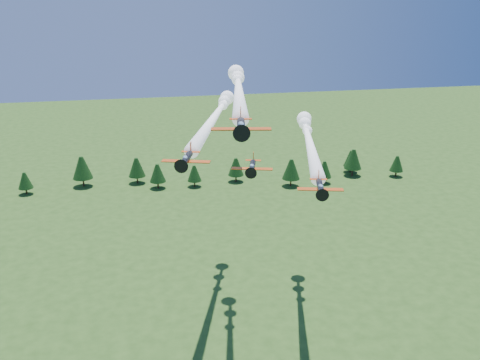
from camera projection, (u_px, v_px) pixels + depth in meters
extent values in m
cylinder|color=black|center=(241.00, 126.00, 75.25)|extent=(2.30, 6.29, 1.15)
cone|color=black|center=(242.00, 132.00, 71.85)|extent=(1.32, 1.23, 1.15)
cone|color=black|center=(242.00, 133.00, 71.20)|extent=(0.59, 0.60, 0.50)
cylinder|color=black|center=(242.00, 133.00, 71.01)|extent=(2.37, 0.50, 2.41)
cube|color=#D94D14|center=(241.00, 129.00, 74.94)|extent=(8.62, 3.13, 0.14)
cube|color=#D94D14|center=(241.00, 119.00, 79.08)|extent=(3.45, 1.59, 0.08)
cube|color=#D94D14|center=(241.00, 113.00, 78.88)|extent=(0.31, 1.09, 1.66)
ellipsoid|color=#7EA3C3|center=(241.00, 124.00, 74.13)|extent=(1.07, 1.51, 0.71)
sphere|color=white|center=(238.00, 81.00, 114.49)|extent=(2.30, 2.30, 2.30)
sphere|color=white|center=(238.00, 77.00, 119.43)|extent=(3.00, 3.00, 3.00)
sphere|color=white|center=(238.00, 74.00, 124.36)|extent=(3.70, 3.70, 3.70)
cylinder|color=black|center=(186.00, 158.00, 88.14)|extent=(2.81, 5.94, 1.09)
cone|color=black|center=(182.00, 165.00, 84.92)|extent=(1.34, 1.26, 1.09)
cone|color=black|center=(181.00, 166.00, 84.30)|extent=(0.61, 0.61, 0.48)
cylinder|color=black|center=(181.00, 166.00, 84.13)|extent=(2.20, 0.73, 2.29)
cube|color=#D94D14|center=(186.00, 161.00, 87.85)|extent=(8.14, 3.83, 0.13)
cube|color=#D94D14|center=(191.00, 152.00, 91.76)|extent=(3.29, 1.84, 0.08)
cube|color=#D94D14|center=(191.00, 147.00, 91.58)|extent=(0.41, 1.02, 1.58)
ellipsoid|color=#7EA3C3|center=(185.00, 158.00, 87.08)|extent=(1.14, 1.48, 0.68)
sphere|color=white|center=(222.00, 105.00, 130.21)|extent=(2.30, 2.30, 2.30)
sphere|color=white|center=(225.00, 101.00, 135.58)|extent=(3.00, 3.00, 3.00)
sphere|color=white|center=(228.00, 97.00, 140.94)|extent=(3.70, 3.70, 3.70)
cylinder|color=black|center=(320.00, 187.00, 88.38)|extent=(2.43, 5.60, 1.02)
cone|color=black|center=(322.00, 193.00, 85.34)|extent=(1.23, 1.15, 1.02)
cone|color=black|center=(322.00, 195.00, 84.77)|extent=(0.55, 0.56, 0.45)
cylinder|color=black|center=(322.00, 195.00, 84.60)|extent=(2.08, 0.60, 2.15)
cube|color=#D94D14|center=(320.00, 189.00, 88.10)|extent=(7.67, 3.30, 0.12)
cube|color=#D94D14|center=(318.00, 179.00, 91.79)|extent=(3.09, 1.61, 0.07)
cube|color=#D94D14|center=(319.00, 174.00, 91.61)|extent=(0.34, 0.96, 1.48)
ellipsoid|color=#7EA3C3|center=(321.00, 186.00, 87.38)|extent=(1.03, 1.38, 0.64)
sphere|color=white|center=(306.00, 129.00, 125.75)|extent=(2.30, 2.30, 2.30)
sphere|color=white|center=(305.00, 125.00, 130.49)|extent=(3.00, 3.00, 3.00)
sphere|color=white|center=(304.00, 120.00, 135.23)|extent=(3.70, 3.70, 3.70)
cylinder|color=black|center=(252.00, 166.00, 96.51)|extent=(2.48, 5.47, 1.00)
cone|color=black|center=(251.00, 172.00, 93.54)|extent=(1.21, 1.15, 1.00)
cone|color=black|center=(251.00, 173.00, 92.98)|extent=(0.55, 0.56, 0.44)
cylinder|color=black|center=(251.00, 173.00, 92.82)|extent=(2.03, 0.63, 2.10)
cube|color=#D94D14|center=(252.00, 169.00, 96.24)|extent=(7.49, 3.38, 0.12)
cube|color=#D94D14|center=(253.00, 160.00, 99.84)|extent=(3.02, 1.63, 0.07)
cube|color=#D94D14|center=(253.00, 156.00, 99.67)|extent=(0.35, 0.94, 1.45)
ellipsoid|color=#7EA3C3|center=(252.00, 166.00, 95.53)|extent=(1.03, 1.36, 0.62)
cylinder|color=#382314|center=(137.00, 180.00, 206.73)|extent=(0.60, 0.60, 2.82)
cone|color=black|center=(137.00, 167.00, 205.07)|extent=(6.45, 6.45, 7.26)
cylinder|color=#382314|center=(26.00, 191.00, 195.30)|extent=(0.60, 0.60, 2.31)
cone|color=black|center=(25.00, 180.00, 193.94)|extent=(5.29, 5.29, 5.95)
cylinder|color=#382314|center=(158.00, 185.00, 201.32)|extent=(0.60, 0.60, 2.64)
cone|color=black|center=(157.00, 173.00, 199.76)|extent=(6.04, 6.04, 6.79)
cylinder|color=#382314|center=(236.00, 178.00, 208.42)|extent=(0.60, 0.60, 2.66)
cone|color=black|center=(236.00, 167.00, 206.85)|extent=(6.09, 6.09, 6.85)
cylinder|color=#382314|center=(291.00, 182.00, 203.55)|extent=(0.60, 0.60, 2.95)
cone|color=black|center=(291.00, 169.00, 201.82)|extent=(6.75, 6.75, 7.59)
cylinder|color=#382314|center=(84.00, 182.00, 203.13)|extent=(0.60, 0.60, 3.28)
cone|color=black|center=(82.00, 168.00, 201.21)|extent=(7.50, 7.50, 8.44)
cylinder|color=#382314|center=(396.00, 174.00, 214.31)|extent=(0.60, 0.60, 2.38)
cone|color=black|center=(397.00, 163.00, 212.91)|extent=(5.43, 5.43, 6.11)
cylinder|color=#382314|center=(195.00, 184.00, 203.03)|extent=(0.60, 0.60, 2.33)
cone|color=black|center=(194.00, 173.00, 201.66)|extent=(5.34, 5.34, 6.00)
cylinder|color=#382314|center=(352.00, 172.00, 215.18)|extent=(0.60, 0.60, 3.05)
cone|color=black|center=(353.00, 159.00, 213.39)|extent=(6.98, 6.98, 7.85)
cylinder|color=#382314|center=(324.00, 180.00, 206.60)|extent=(0.60, 0.60, 2.46)
cone|color=black|center=(324.00, 169.00, 205.15)|extent=(5.63, 5.63, 6.33)
cylinder|color=#382314|center=(350.00, 169.00, 219.56)|extent=(0.60, 0.60, 2.55)
cone|color=black|center=(351.00, 158.00, 218.07)|extent=(5.84, 5.84, 6.56)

